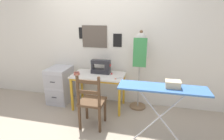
# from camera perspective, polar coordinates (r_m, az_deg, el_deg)

# --- Properties ---
(ground_plane) EXTENTS (14.00, 14.00, 0.00)m
(ground_plane) POSITION_cam_1_polar(r_m,az_deg,el_deg) (3.45, -5.66, -14.09)
(ground_plane) COLOR tan
(wall_back) EXTENTS (10.00, 0.07, 2.55)m
(wall_back) POSITION_cam_1_polar(r_m,az_deg,el_deg) (3.60, -2.99, 9.04)
(wall_back) COLOR silver
(wall_back) RESTS_ON ground_plane
(sewing_table) EXTENTS (1.01, 0.58, 0.70)m
(sewing_table) POSITION_cam_1_polar(r_m,az_deg,el_deg) (3.42, -4.50, -2.96)
(sewing_table) COLOR silver
(sewing_table) RESTS_ON ground_plane
(sewing_machine) EXTENTS (0.39, 0.17, 0.29)m
(sewing_machine) POSITION_cam_1_polar(r_m,az_deg,el_deg) (3.44, -3.36, 0.97)
(sewing_machine) COLOR #28282D
(sewing_machine) RESTS_ON sewing_table
(fabric_bowl) EXTENTS (0.11, 0.11, 0.05)m
(fabric_bowl) POSITION_cam_1_polar(r_m,az_deg,el_deg) (3.43, -11.47, -1.13)
(fabric_bowl) COLOR #B25647
(fabric_bowl) RESTS_ON sewing_table
(scissors) EXTENTS (0.12, 0.12, 0.01)m
(scissors) POSITION_cam_1_polar(r_m,az_deg,el_deg) (3.17, 1.70, -2.78)
(scissors) COLOR silver
(scissors) RESTS_ON sewing_table
(thread_spool_near_machine) EXTENTS (0.04, 0.04, 0.04)m
(thread_spool_near_machine) POSITION_cam_1_polar(r_m,az_deg,el_deg) (3.38, -0.11, -1.12)
(thread_spool_near_machine) COLOR red
(thread_spool_near_machine) RESTS_ON sewing_table
(wooden_chair) EXTENTS (0.40, 0.38, 0.95)m
(wooden_chair) POSITION_cam_1_polar(r_m,az_deg,el_deg) (2.91, -6.65, -10.35)
(wooden_chair) COLOR #513823
(wooden_chair) RESTS_ON ground_plane
(filing_cabinet) EXTENTS (0.43, 0.55, 0.75)m
(filing_cabinet) POSITION_cam_1_polar(r_m,az_deg,el_deg) (3.91, -16.57, -4.65)
(filing_cabinet) COLOR #B7B7BC
(filing_cabinet) RESTS_ON ground_plane
(dress_form) EXTENTS (0.32, 0.32, 1.55)m
(dress_form) POSITION_cam_1_polar(r_m,az_deg,el_deg) (3.31, 9.16, 4.87)
(dress_form) COLOR #846647
(dress_form) RESTS_ON ground_plane
(ironing_board) EXTENTS (1.17, 0.32, 0.90)m
(ironing_board) POSITION_cam_1_polar(r_m,az_deg,el_deg) (2.45, 16.08, -6.49)
(ironing_board) COLOR #3D6BAD
(ironing_board) RESTS_ON ground_plane
(storage_box) EXTENTS (0.20, 0.14, 0.09)m
(storage_box) POSITION_cam_1_polar(r_m,az_deg,el_deg) (2.44, 19.27, -4.36)
(storage_box) COLOR beige
(storage_box) RESTS_ON ironing_board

